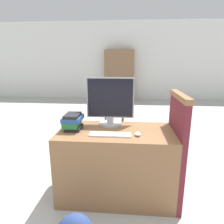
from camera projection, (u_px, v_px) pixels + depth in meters
name	position (u px, v px, depth m)	size (l,w,h in m)	color
ground_plane	(114.00, 214.00, 1.89)	(20.00, 20.00, 0.00)	#B2B2AD
wall_back	(126.00, 61.00, 7.35)	(12.00, 0.06, 2.80)	white
desk	(116.00, 163.00, 2.10)	(1.16, 0.63, 0.72)	#8C603D
carrel_divider	(176.00, 147.00, 2.00)	(0.07, 0.62, 1.11)	maroon
monitor	(110.00, 102.00, 2.15)	(0.51, 0.25, 0.52)	#B7B7BC
keyboard	(110.00, 135.00, 1.88)	(0.39, 0.11, 0.02)	white
mouse	(138.00, 134.00, 1.87)	(0.05, 0.08, 0.04)	white
book_stack	(73.00, 121.00, 2.03)	(0.18, 0.25, 0.16)	#232328
far_chair	(115.00, 100.00, 4.61)	(0.44, 0.44, 0.97)	#4C3323
bookshelf_far	(119.00, 75.00, 7.27)	(1.06, 0.32, 1.79)	#846042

